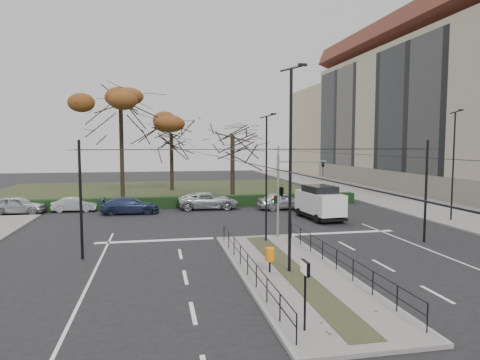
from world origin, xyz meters
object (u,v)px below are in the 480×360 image
object	(u,v)px
streetlamp_sidewalk	(453,164)
bare_tree_near	(233,140)
traffic_light	(283,190)
parked_car_first	(17,205)
parked_car_third	(130,205)
parked_car_fourth	(209,201)
parked_car_fifth	(282,201)
parked_car_second	(75,205)
rust_tree	(121,109)
streetlamp_median_near	(291,168)
streetlamp_median_far	(267,177)
litter_bin	(270,255)
white_van	(320,202)
info_panel	(305,276)
bare_tree_center	(171,138)

from	to	relation	value
streetlamp_sidewalk	bare_tree_near	size ratio (longest dim) A/B	0.94
traffic_light	parked_car_first	distance (m)	22.97
parked_car_third	traffic_light	bearing A→B (deg)	-138.43
traffic_light	parked_car_fourth	world-z (taller)	traffic_light
parked_car_fifth	parked_car_second	bearing A→B (deg)	78.60
parked_car_second	parked_car_fourth	xyz separation A→B (m)	(11.42, -0.72, 0.14)
parked_car_fourth	bare_tree_near	xyz separation A→B (m)	(2.97, 4.49, 5.39)
parked_car_second	rust_tree	world-z (taller)	rust_tree
streetlamp_median_near	parked_car_third	xyz separation A→B (m)	(-7.97, 18.33, -4.08)
parked_car_third	parked_car_fourth	world-z (taller)	parked_car_fourth
streetlamp_median_far	parked_car_fourth	size ratio (longest dim) A/B	1.39
streetlamp_median_near	rust_tree	xyz separation A→B (m)	(-9.41, 29.68, 4.75)
parked_car_third	rust_tree	distance (m)	14.45
parked_car_first	parked_car_fourth	bearing A→B (deg)	-87.40
parked_car_first	parked_car_fourth	xyz separation A→B (m)	(15.81, -0.26, -0.01)
litter_bin	streetlamp_median_near	distance (m)	3.95
white_van	rust_tree	bearing A→B (deg)	133.65
streetlamp_median_far	rust_tree	xyz separation A→B (m)	(-9.89, 23.66, 5.61)
parked_car_third	parked_car_fifth	distance (m)	13.09
litter_bin	rust_tree	bearing A→B (deg)	106.03
parked_car_first	bare_tree_near	distance (m)	19.98
info_panel	streetlamp_median_far	distance (m)	12.20
parked_car_first	parked_car_second	distance (m)	4.41
info_panel	parked_car_second	distance (m)	28.63
streetlamp_median_far	parked_car_second	size ratio (longest dim) A/B	2.02
traffic_light	parked_car_fifth	world-z (taller)	traffic_light
parked_car_first	white_van	bearing A→B (deg)	-102.94
streetlamp_median_near	streetlamp_median_far	distance (m)	6.10
traffic_light	info_panel	distance (m)	13.26
parked_car_fourth	bare_tree_center	bearing A→B (deg)	13.05
parked_car_second	streetlamp_sidewalk	bearing A→B (deg)	-108.83
streetlamp_median_near	parked_car_fifth	size ratio (longest dim) A/B	2.04
parked_car_first	white_van	distance (m)	24.61
rust_tree	white_van	bearing A→B (deg)	-46.35
streetlamp_sidewalk	litter_bin	bearing A→B (deg)	-149.06
traffic_light	bare_tree_center	distance (m)	28.92
streetlamp_median_near	parked_car_fourth	distance (m)	20.15
streetlamp_median_near	streetlamp_sidewalk	size ratio (longest dim) A/B	1.11
parked_car_first	parked_car_fourth	distance (m)	15.81
streetlamp_median_far	parked_car_fifth	bearing A→B (deg)	69.24
streetlamp_median_near	parked_car_fifth	distance (m)	19.37
info_panel	parked_car_second	xyz separation A→B (m)	(-11.29, 26.28, -1.23)
bare_tree_center	bare_tree_near	size ratio (longest dim) A/B	1.06
parked_car_second	parked_car_fourth	bearing A→B (deg)	-92.42
streetlamp_median_near	parked_car_third	bearing A→B (deg)	113.49
parked_car_second	white_van	world-z (taller)	white_van
litter_bin	streetlamp_sidewalk	xyz separation A→B (m)	(16.65, 9.98, 3.37)
streetlamp_median_far	rust_tree	world-z (taller)	rust_tree
info_panel	streetlamp_sidewalk	size ratio (longest dim) A/B	0.26
info_panel	litter_bin	bearing A→B (deg)	85.19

